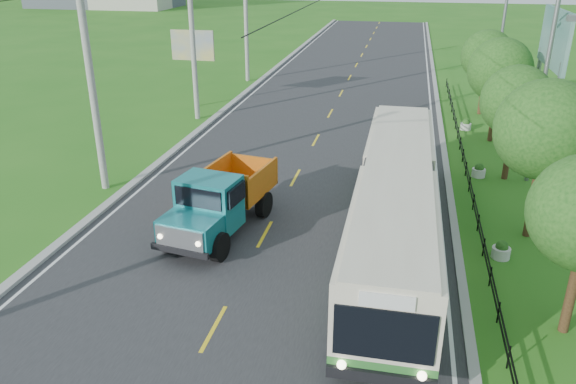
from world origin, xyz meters
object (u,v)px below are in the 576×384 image
(tree_third, at_px, (546,134))
(billboard_right, at_px, (553,47))
(tree_fifth, at_px, (500,73))
(planter_mid, at_px, (479,171))
(pole_mid, at_px, (193,38))
(pole_near, at_px, (91,77))
(billboard_left, at_px, (193,50))
(tree_fourth, at_px, (517,104))
(streetlight_far, at_px, (499,35))
(bus, at_px, (396,198))
(pole_far, at_px, (246,18))
(dump_truck, at_px, (220,197))
(tree_back, at_px, (487,58))
(streetlight_mid, at_px, (541,77))
(planter_near, at_px, (501,251))
(planter_far, at_px, (466,125))

(tree_third, xyz_separation_m, billboard_right, (2.44, 11.86, 1.36))
(tree_fifth, bearing_deg, planter_mid, -101.56)
(tree_third, bearing_deg, pole_mid, 144.64)
(tree_third, bearing_deg, pole_near, 177.29)
(tree_third, bearing_deg, planter_mid, 102.10)
(pole_mid, distance_m, billboard_right, 20.59)
(billboard_left, bearing_deg, tree_third, -39.33)
(pole_near, relative_size, tree_fourth, 1.85)
(streetlight_far, relative_size, bus, 0.56)
(pole_far, height_order, dump_truck, pole_far)
(tree_back, bearing_deg, streetlight_mid, -86.30)
(pole_mid, distance_m, tree_fifth, 18.18)
(streetlight_mid, height_order, planter_mid, streetlight_mid)
(pole_mid, distance_m, planter_near, 23.08)
(bus, bearing_deg, streetlight_mid, 53.21)
(streetlight_far, distance_m, bus, 22.79)
(pole_near, relative_size, billboard_right, 1.37)
(billboard_left, bearing_deg, pole_near, -85.28)
(planter_far, bearing_deg, bus, -103.48)
(planter_far, bearing_deg, tree_back, 73.12)
(tree_fifth, height_order, tree_back, tree_fifth)
(tree_third, relative_size, dump_truck, 0.96)
(pole_near, distance_m, planter_far, 21.83)
(streetlight_mid, xyz_separation_m, dump_truck, (-12.36, -8.03, -3.48))
(streetlight_far, height_order, bus, streetlight_far)
(pole_near, bearing_deg, dump_truck, -24.82)
(pole_far, distance_m, planter_far, 20.70)
(tree_back, height_order, bus, tree_back)
(pole_mid, relative_size, pole_far, 1.00)
(planter_near, bearing_deg, tree_fourth, 81.23)
(pole_near, xyz_separation_m, pole_far, (0.00, 24.00, 0.00))
(pole_near, xyz_separation_m, dump_truck, (6.55, -3.03, -3.68))
(planter_mid, relative_size, billboard_left, 0.13)
(tree_fourth, bearing_deg, bus, -122.39)
(pole_near, relative_size, planter_mid, 14.93)
(pole_far, distance_m, planter_mid, 25.85)
(tree_third, relative_size, planter_far, 8.96)
(pole_mid, xyz_separation_m, dump_truck, (6.55, -15.03, -3.68))
(bus, distance_m, dump_truck, 6.54)
(planter_far, bearing_deg, billboard_right, -28.39)
(tree_third, bearing_deg, planter_near, -120.41)
(planter_mid, bearing_deg, billboard_left, 151.08)
(planter_mid, height_order, bus, bus)
(planter_near, xyz_separation_m, billboard_right, (3.70, 14.00, 5.06))
(billboard_right, bearing_deg, dump_truck, -134.97)
(pole_mid, relative_size, tree_back, 1.82)
(pole_near, xyz_separation_m, planter_far, (16.86, 13.00, -4.81))
(pole_mid, bearing_deg, pole_near, -90.00)
(streetlight_far, bearing_deg, tree_third, -92.27)
(dump_truck, bearing_deg, planter_mid, 47.41)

